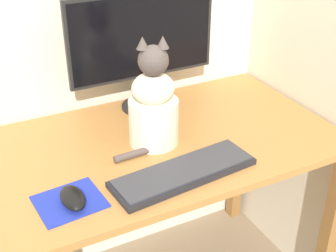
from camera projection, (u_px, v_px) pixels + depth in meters
desk at (162, 167)px, 1.62m from camera, size 1.17×0.68×0.75m
monitor at (143, 43)px, 1.64m from camera, size 0.55×0.17×0.43m
keyboard at (184, 172)px, 1.38m from camera, size 0.45×0.18×0.02m
mousepad_left at (70, 202)px, 1.27m from camera, size 0.19×0.17×0.00m
computer_mouse_left at (72, 198)px, 1.25m from camera, size 0.06×0.11×0.04m
cat at (153, 105)px, 1.48m from camera, size 0.26×0.20×0.37m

